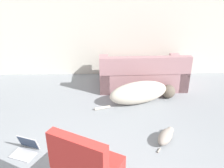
% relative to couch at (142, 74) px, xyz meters
% --- Properties ---
extents(wall_back, '(7.19, 0.06, 2.78)m').
position_rel_couch_xyz_m(wall_back, '(-1.12, 0.71, 1.12)').
color(wall_back, beige).
rests_on(wall_back, ground_plane).
extents(couch, '(1.86, 0.98, 0.78)m').
position_rel_couch_xyz_m(couch, '(0.00, 0.00, 0.00)').
color(couch, '#A3757A').
rests_on(couch, ground_plane).
extents(dog, '(1.62, 0.73, 0.43)m').
position_rel_couch_xyz_m(dog, '(-0.10, -0.75, -0.06)').
color(dog, beige).
rests_on(dog, ground_plane).
extents(cat, '(0.38, 0.54, 0.17)m').
position_rel_couch_xyz_m(cat, '(0.12, -1.93, -0.18)').
color(cat, gray).
rests_on(cat, ground_plane).
extents(laptop_open, '(0.40, 0.39, 0.23)m').
position_rel_couch_xyz_m(laptop_open, '(-1.90, -2.14, -0.19)').
color(laptop_open, '#B7B7BC').
rests_on(laptop_open, ground_plane).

